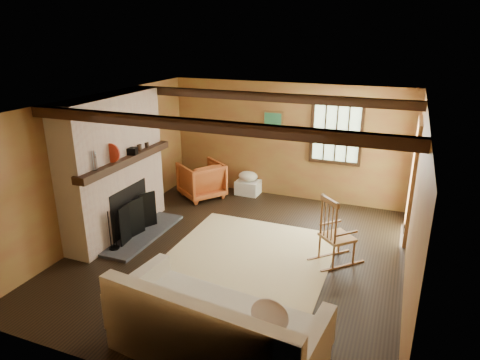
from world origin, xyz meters
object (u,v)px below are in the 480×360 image
at_px(rocking_chair, 335,235).
at_px(armchair, 202,180).
at_px(laundry_basket, 248,187).
at_px(sofa, 215,332).
at_px(fireplace, 115,172).

xyz_separation_m(rocking_chair, armchair, (-3.10, 1.70, -0.07)).
relative_size(rocking_chair, laundry_basket, 2.16).
bearing_deg(sofa, armchair, 124.87).
distance_m(rocking_chair, armchair, 3.54).
relative_size(fireplace, laundry_basket, 4.80).
relative_size(laundry_basket, armchair, 0.60).
bearing_deg(armchair, laundry_basket, 157.48).
bearing_deg(laundry_basket, sofa, -73.56).
height_order(rocking_chair, laundry_basket, rocking_chair).
bearing_deg(rocking_chair, armchair, 16.21).
height_order(fireplace, sofa, fireplace).
bearing_deg(sofa, fireplace, 149.16).
xyz_separation_m(rocking_chair, sofa, (-0.84, -2.53, -0.12)).
bearing_deg(laundry_basket, fireplace, -119.65).
relative_size(fireplace, rocking_chair, 2.22).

